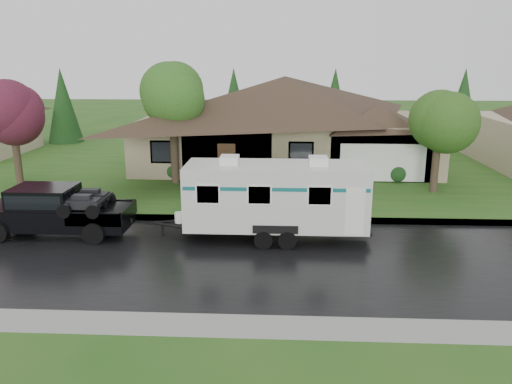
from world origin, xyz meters
The scene contains 11 objects.
ground centered at (0.00, 0.00, 0.00)m, with size 140.00×140.00×0.00m, color #26571B.
road centered at (0.00, -2.00, 0.01)m, with size 140.00×8.00×0.01m, color black.
curb centered at (0.00, 2.25, 0.07)m, with size 140.00×0.50×0.15m, color gray.
lawn centered at (0.00, 15.00, 0.07)m, with size 140.00×26.00×0.15m, color #26571B.
house_main centered at (2.29, 13.84, 3.59)m, with size 19.44×10.80×6.90m.
tree_left_green centered at (-4.04, 8.42, 4.77)m, with size 4.03×4.03×6.66m.
tree_red centered at (-12.44, 7.55, 3.94)m, with size 3.31×3.31×5.47m.
tree_right_green centered at (9.67, 7.06, 3.74)m, with size 3.13×3.13×5.18m.
shrub_row centered at (2.00, 9.30, 0.65)m, with size 13.60×1.00×1.00m.
pickup_truck centered at (-7.20, 0.11, 1.05)m, with size 5.87×2.23×1.96m.
travel_trailer centered at (1.61, 0.11, 1.72)m, with size 7.24×2.55×3.25m.
Camera 1 is at (1.75, -18.27, 6.74)m, focal length 35.00 mm.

